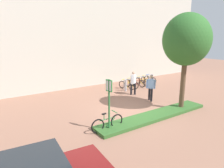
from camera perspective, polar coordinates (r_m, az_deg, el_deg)
name	(u,v)px	position (r m, az deg, el deg)	size (l,w,h in m)	color
ground_plane	(128,110)	(11.86, 4.48, -7.31)	(60.00, 60.00, 0.00)	#936651
building_facade	(75,26)	(17.17, -10.47, 15.89)	(28.00, 1.20, 10.00)	beige
planter_strip	(155,116)	(11.05, 12.02, -8.73)	(7.00, 1.10, 0.16)	#336028
tree_sidewalk	(186,40)	(11.92, 20.27, 11.55)	(2.59, 2.59, 5.42)	brown
parking_sign_post	(109,98)	(8.79, -0.84, -3.94)	(0.10, 0.36, 2.39)	#2D7238
bike_at_sign	(108,123)	(9.30, -1.26, -10.95)	(1.68, 0.42, 0.86)	black
bike_rack_cluster	(139,82)	(17.48, 7.71, 0.57)	(3.73, 1.98, 0.83)	#99999E
bollard_steel	(126,86)	(15.68, 3.87, -0.43)	(0.16, 0.16, 0.90)	#ADADB2
person_casual_tan	(151,86)	(13.45, 10.88, -0.63)	(0.44, 0.50, 1.72)	black
person_shirt_white	(133,81)	(14.68, 6.02, 0.71)	(0.56, 0.38, 1.72)	black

